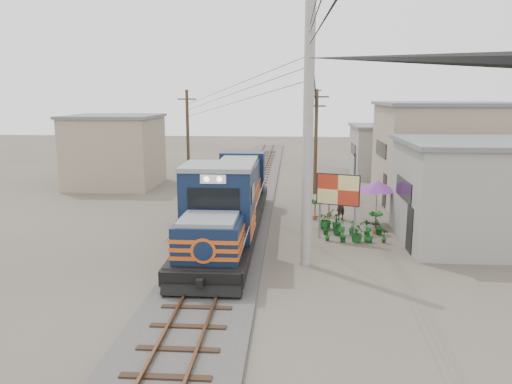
# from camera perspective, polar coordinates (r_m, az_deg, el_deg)

# --- Properties ---
(ground) EXTENTS (120.00, 120.00, 0.00)m
(ground) POSITION_cam_1_polar(r_m,az_deg,el_deg) (20.87, -4.11, -7.60)
(ground) COLOR #473F35
(ground) RESTS_ON ground
(ballast) EXTENTS (3.60, 70.00, 0.16)m
(ballast) POSITION_cam_1_polar(r_m,az_deg,el_deg) (30.42, -1.46, -1.40)
(ballast) COLOR #595651
(ballast) RESTS_ON ground
(track) EXTENTS (1.15, 70.00, 0.12)m
(track) POSITION_cam_1_polar(r_m,az_deg,el_deg) (30.38, -1.46, -1.07)
(track) COLOR #51331E
(track) RESTS_ON ground
(locomotive) EXTENTS (2.84, 15.45, 3.83)m
(locomotive) POSITION_cam_1_polar(r_m,az_deg,el_deg) (23.54, -3.05, -1.16)
(locomotive) COLOR black
(locomotive) RESTS_ON ground
(utility_pole_main) EXTENTS (0.40, 0.40, 10.00)m
(utility_pole_main) POSITION_cam_1_polar(r_m,az_deg,el_deg) (19.13, 5.95, 6.00)
(utility_pole_main) COLOR #9E9B93
(utility_pole_main) RESTS_ON ground
(wooden_pole_mid) EXTENTS (1.60, 0.24, 7.00)m
(wooden_pole_mid) POSITION_cam_1_polar(r_m,az_deg,el_deg) (33.72, 6.85, 5.95)
(wooden_pole_mid) COLOR #4C3826
(wooden_pole_mid) RESTS_ON ground
(wooden_pole_far) EXTENTS (1.60, 0.24, 7.50)m
(wooden_pole_far) POSITION_cam_1_polar(r_m,az_deg,el_deg) (47.67, 6.44, 7.78)
(wooden_pole_far) COLOR #4C3826
(wooden_pole_far) RESTS_ON ground
(wooden_pole_left) EXTENTS (1.60, 0.24, 7.00)m
(wooden_pole_left) POSITION_cam_1_polar(r_m,az_deg,el_deg) (38.48, -7.80, 6.57)
(wooden_pole_left) COLOR #4C3826
(wooden_pole_left) RESTS_ON ground
(power_lines) EXTENTS (9.65, 19.00, 3.30)m
(power_lines) POSITION_cam_1_polar(r_m,az_deg,el_deg) (28.22, -2.13, 12.92)
(power_lines) COLOR black
(power_lines) RESTS_ON ground
(shophouse_front) EXTENTS (7.35, 6.30, 4.70)m
(shophouse_front) POSITION_cam_1_polar(r_m,az_deg,el_deg) (24.53, 24.57, -0.05)
(shophouse_front) COLOR gray
(shophouse_front) RESTS_ON ground
(shophouse_mid) EXTENTS (8.40, 7.35, 6.20)m
(shophouse_mid) POSITION_cam_1_polar(r_m,az_deg,el_deg) (33.18, 20.96, 4.22)
(shophouse_mid) COLOR gray
(shophouse_mid) RESTS_ON ground
(shophouse_back) EXTENTS (6.30, 6.30, 4.20)m
(shophouse_back) POSITION_cam_1_polar(r_m,az_deg,el_deg) (42.58, 15.09, 4.60)
(shophouse_back) COLOR gray
(shophouse_back) RESTS_ON ground
(shophouse_left) EXTENTS (6.30, 6.30, 5.20)m
(shophouse_left) POSITION_cam_1_polar(r_m,az_deg,el_deg) (38.03, -15.80, 4.58)
(shophouse_left) COLOR gray
(shophouse_left) RESTS_ON ground
(billboard) EXTENTS (1.94, 0.77, 3.12)m
(billboard) POSITION_cam_1_polar(r_m,az_deg,el_deg) (23.17, 9.35, 0.04)
(billboard) COLOR #99999E
(billboard) RESTS_ON ground
(market_umbrella) EXTENTS (2.57, 2.57, 2.33)m
(market_umbrella) POSITION_cam_1_polar(r_m,az_deg,el_deg) (26.40, 13.69, 0.69)
(market_umbrella) COLOR black
(market_umbrella) RESTS_ON ground
(vendor) EXTENTS (0.71, 0.71, 1.66)m
(vendor) POSITION_cam_1_polar(r_m,az_deg,el_deg) (27.21, 9.64, -1.45)
(vendor) COLOR black
(vendor) RESTS_ON ground
(plant_nursery) EXTENTS (3.34, 3.10, 1.02)m
(plant_nursery) POSITION_cam_1_polar(r_m,az_deg,el_deg) (24.43, 10.01, -3.87)
(plant_nursery) COLOR #164E1A
(plant_nursery) RESTS_ON ground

